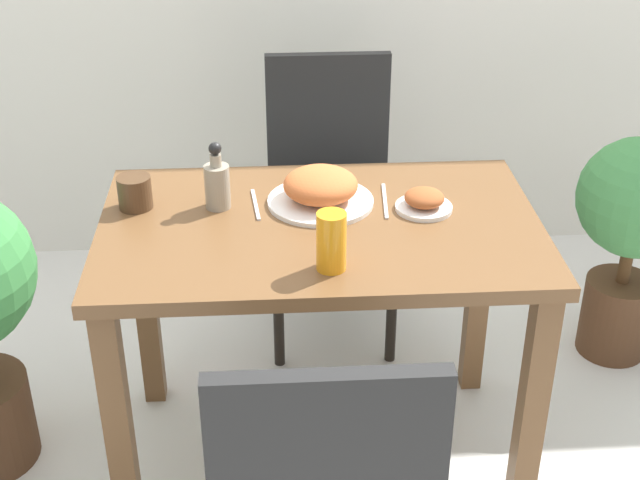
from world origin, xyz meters
TOP-DOWN VIEW (x-y plane):
  - ground_plane at (0.00, 0.00)m, footprint 16.00×16.00m
  - dining_table at (0.00, 0.00)m, footprint 1.08×0.68m
  - chair_far at (0.08, 0.69)m, footprint 0.42×0.42m
  - food_plate at (0.01, 0.10)m, footprint 0.27×0.27m
  - side_plate at (0.26, 0.05)m, footprint 0.14×0.14m
  - drink_cup at (-0.46, 0.11)m, footprint 0.08×0.08m
  - juice_glass at (0.01, -0.22)m, footprint 0.07×0.07m
  - sauce_bottle at (-0.25, 0.10)m, footprint 0.06×0.06m
  - fork_utensil at (-0.16, 0.10)m, footprint 0.03×0.17m
  - spoon_utensil at (0.17, 0.10)m, footprint 0.02×0.19m
  - potted_plant_right at (1.00, 0.44)m, footprint 0.37×0.37m

SIDE VIEW (x-z plane):
  - ground_plane at x=0.00m, z-range 0.00..0.00m
  - potted_plant_right at x=1.00m, z-range 0.10..0.85m
  - chair_far at x=0.08m, z-range 0.07..0.98m
  - dining_table at x=0.00m, z-range 0.25..1.00m
  - fork_utensil at x=-0.16m, z-range 0.75..0.75m
  - spoon_utensil at x=0.17m, z-range 0.75..0.75m
  - side_plate at x=0.26m, z-range 0.74..0.80m
  - food_plate at x=0.01m, z-range 0.74..0.83m
  - drink_cup at x=-0.46m, z-range 0.75..0.83m
  - sauce_bottle at x=-0.25m, z-range 0.72..0.90m
  - juice_glass at x=0.01m, z-range 0.75..0.88m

